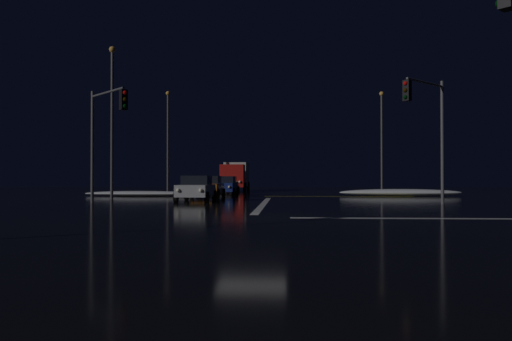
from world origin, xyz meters
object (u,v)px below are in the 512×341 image
Objects in this scene: box_truck at (236,175)px; streetlamp_right_far at (382,135)px; sedan_silver at (196,188)px; traffic_signal_nw at (105,124)px; streetlamp_left_far at (168,135)px; traffic_signal_ne at (429,118)px; sedan_blue at (224,185)px; sedan_gray at (227,185)px; streetlamp_left_near at (112,112)px; sedan_orange at (208,187)px.

streetlamp_right_far reaches higher than box_truck.
sedan_silver is 0.68× the size of traffic_signal_nw.
streetlamp_right_far is at bearing -19.38° from box_truck.
traffic_signal_ne is at bearing -49.10° from streetlamp_left_far.
traffic_signal_nw is 29.43m from streetlamp_right_far.
sedan_silver is 1.00× the size of sedan_blue.
sedan_gray is 0.42× the size of streetlamp_left_near.
streetlamp_right_far is at bearing 7.81° from sedan_gray.
box_truck reaches higher than sedan_orange.
box_truck reaches higher than sedan_silver.
sedan_orange is 1.00× the size of sedan_gray.
traffic_signal_nw reaches higher than sedan_gray.
sedan_blue is 19.52m from traffic_signal_ne.
streetlamp_right_far reaches higher than sedan_silver.
traffic_signal_ne is (13.00, -27.39, 2.88)m from box_truck.
streetlamp_left_far is (-6.16, 2.03, 4.93)m from sedan_gray.
sedan_silver is 24.31m from streetlamp_right_far.
traffic_signal_ne is at bearing -17.89° from streetlamp_left_near.
sedan_orange is 0.43× the size of streetlamp_left_far.
traffic_signal_nw is at bearing -85.31° from streetlamp_left_far.
streetlamp_left_near reaches higher than streetlamp_left_far.
sedan_orange is 5.27m from sedan_blue.
traffic_signal_nw is at bearing -108.23° from sedan_blue.
sedan_blue and sedan_gray have the same top height.
streetlamp_left_far reaches higher than streetlamp_right_far.
streetlamp_left_near is (-6.24, 2.75, 5.07)m from sedan_silver.
streetlamp_left_far reaches higher than traffic_signal_nw.
streetlamp_right_far is (14.72, 18.75, 4.80)m from sedan_silver.
sedan_silver is 0.44× the size of streetlamp_right_far.
traffic_signal_nw is (-4.41, -27.51, 2.67)m from box_truck.
streetlamp_left_near is at bearing 156.24° from sedan_silver.
box_truck is at bearing 89.56° from sedan_orange.
traffic_signal_ne is (17.41, 0.12, 0.21)m from traffic_signal_nw.
streetlamp_left_far is (-6.62, 7.81, 4.93)m from sedan_blue.
box_truck is 0.85× the size of streetlamp_right_far.
sedan_gray is at bearing 66.19° from streetlamp_left_near.
sedan_gray is at bearing 77.96° from traffic_signal_nw.
box_truck reaches higher than sedan_gray.
traffic_signal_ne is at bearing -64.61° from box_truck.
box_truck reaches higher than sedan_blue.
streetlamp_left_far reaches higher than traffic_signal_ne.
streetlamp_left_near is at bearing 162.11° from traffic_signal_ne.
sedan_silver is 10.94m from sedan_blue.
sedan_orange is 20.35m from streetlamp_right_far.
box_truck is at bearing 80.89° from traffic_signal_nw.
streetlamp_right_far is (14.79, 2.03, 4.80)m from sedan_gray.
sedan_blue is 11.69m from streetlamp_left_near.
traffic_signal_ne is (13.08, -20.18, 3.79)m from sedan_gray.
sedan_blue is 0.44× the size of streetlamp_right_far.
traffic_signal_ne is at bearing -94.41° from streetlamp_right_far.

